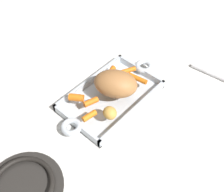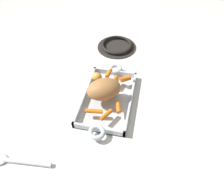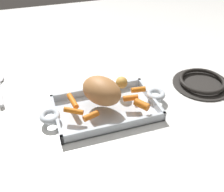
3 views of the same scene
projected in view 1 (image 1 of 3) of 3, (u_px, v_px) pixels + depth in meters
The scene contains 11 objects.
ground_plane at pixel (111, 99), 0.93m from camera, with size 2.23×2.23×0.00m, color white.
roasting_dish at pixel (111, 97), 0.92m from camera, with size 0.41×0.20×0.03m.
pork_roast at pixel (116, 84), 0.87m from camera, with size 0.14×0.10×0.08m, color #AD7240.
baby_carrot_center_right at pixel (89, 116), 0.83m from camera, with size 0.02×0.02×0.05m, color orange.
baby_carrot_northeast at pixel (111, 72), 0.95m from camera, with size 0.02×0.02×0.05m, color orange.
baby_carrot_southwest at pixel (76, 98), 0.87m from camera, with size 0.02×0.02×0.05m, color orange.
baby_carrot_northwest at pixel (127, 71), 0.95m from camera, with size 0.02×0.02×0.06m, color orange.
baby_carrot_center_left at pixel (137, 78), 0.93m from camera, with size 0.02×0.02×0.07m, color orange.
baby_carrot_short at pixel (91, 102), 0.86m from camera, with size 0.02×0.02×0.05m, color orange.
potato_halved at pixel (110, 113), 0.82m from camera, with size 0.04×0.04×0.04m, color gold.
stove_burner_rear at pixel (23, 186), 0.72m from camera, with size 0.21×0.21×0.02m.
Camera 1 is at (0.44, 0.40, 0.71)m, focal length 44.91 mm.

